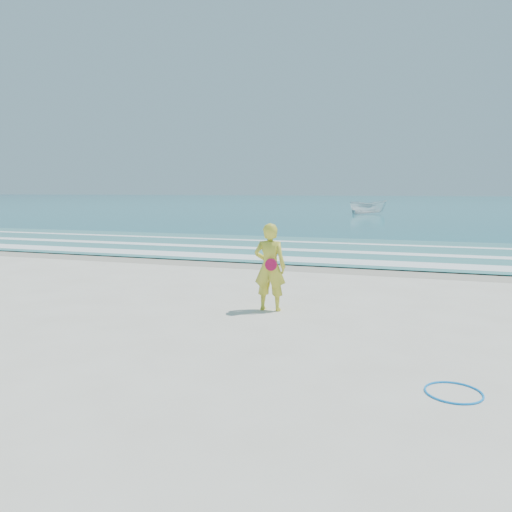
% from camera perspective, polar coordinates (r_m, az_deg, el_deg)
% --- Properties ---
extents(ground, '(400.00, 400.00, 0.00)m').
position_cam_1_polar(ground, '(9.35, -9.67, -9.13)').
color(ground, silver).
rests_on(ground, ground).
extents(wet_sand, '(400.00, 2.40, 0.00)m').
position_cam_1_polar(wet_sand, '(17.61, 4.20, -1.12)').
color(wet_sand, '#B2A893').
rests_on(wet_sand, ground).
extents(ocean, '(400.00, 190.00, 0.04)m').
position_cam_1_polar(ocean, '(112.99, 16.33, 5.98)').
color(ocean, '#19727F').
rests_on(ocean, ground).
extents(shallow, '(400.00, 10.00, 0.01)m').
position_cam_1_polar(shallow, '(22.45, 7.34, 0.84)').
color(shallow, '#59B7AD').
rests_on(shallow, ocean).
extents(foam_near, '(400.00, 1.40, 0.01)m').
position_cam_1_polar(foam_near, '(18.86, 5.17, -0.40)').
color(foam_near, white).
rests_on(foam_near, shallow).
extents(foam_mid, '(400.00, 0.90, 0.01)m').
position_cam_1_polar(foam_mid, '(21.67, 6.94, 0.62)').
color(foam_mid, white).
rests_on(foam_mid, shallow).
extents(foam_far, '(400.00, 0.60, 0.01)m').
position_cam_1_polar(foam_far, '(24.89, 8.45, 1.50)').
color(foam_far, white).
rests_on(foam_far, shallow).
extents(hoop, '(0.91, 0.91, 0.03)m').
position_cam_1_polar(hoop, '(7.32, 21.66, -14.29)').
color(hoop, '#0D89F0').
rests_on(hoop, ground).
extents(boat, '(4.13, 2.47, 1.50)m').
position_cam_1_polar(boat, '(54.49, 12.70, 5.46)').
color(boat, white).
rests_on(boat, ocean).
extents(woman, '(0.74, 0.51, 1.95)m').
position_cam_1_polar(woman, '(11.01, 1.60, -1.27)').
color(woman, gold).
rests_on(woman, ground).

